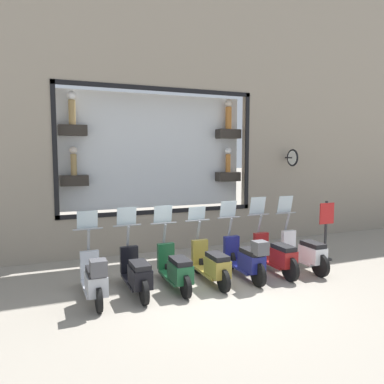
{
  "coord_description": "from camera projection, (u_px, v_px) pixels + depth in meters",
  "views": [
    {
      "loc": [
        -6.68,
        3.17,
        2.77
      ],
      "look_at": [
        1.84,
        -0.32,
        1.84
      ],
      "focal_mm": 35.0,
      "sensor_mm": 36.0,
      "label": 1
    }
  ],
  "objects": [
    {
      "name": "scooter_navy_2",
      "position": [
        246.0,
        258.0,
        8.26
      ],
      "size": [
        1.8,
        0.6,
        1.66
      ],
      "color": "black",
      "rests_on": "ground_plane"
    },
    {
      "name": "scooter_green_4",
      "position": [
        176.0,
        269.0,
        7.69
      ],
      "size": [
        1.79,
        0.6,
        1.63
      ],
      "color": "black",
      "rests_on": "ground_plane"
    },
    {
      "name": "scooter_black_5",
      "position": [
        137.0,
        273.0,
        7.39
      ],
      "size": [
        1.8,
        0.6,
        1.64
      ],
      "color": "black",
      "rests_on": "ground_plane"
    },
    {
      "name": "scooter_silver_6",
      "position": [
        94.0,
        278.0,
        7.01
      ],
      "size": [
        1.79,
        0.61,
        1.61
      ],
      "color": "black",
      "rests_on": "ground_plane"
    },
    {
      "name": "ground_plane",
      "position": [
        212.0,
        291.0,
        7.62
      ],
      "size": [
        120.0,
        120.0,
        0.0
      ],
      "primitive_type": "plane",
      "color": "gray"
    },
    {
      "name": "shop_sign_post",
      "position": [
        326.0,
        228.0,
        9.79
      ],
      "size": [
        0.36,
        0.45,
        1.56
      ],
      "color": "#232326",
      "rests_on": "ground_plane"
    },
    {
      "name": "building_facade",
      "position": [
        157.0,
        57.0,
        10.39
      ],
      "size": [
        1.19,
        36.0,
        10.67
      ],
      "color": "gray",
      "rests_on": "ground_plane"
    },
    {
      "name": "scooter_white_0",
      "position": [
        305.0,
        252.0,
        8.94
      ],
      "size": [
        1.81,
        0.61,
        1.71
      ],
      "color": "black",
      "rests_on": "ground_plane"
    },
    {
      "name": "scooter_olive_3",
      "position": [
        212.0,
        264.0,
        8.0
      ],
      "size": [
        1.8,
        0.61,
        1.56
      ],
      "color": "black",
      "rests_on": "ground_plane"
    },
    {
      "name": "scooter_red_1",
      "position": [
        276.0,
        255.0,
        8.63
      ],
      "size": [
        1.81,
        0.6,
        1.72
      ],
      "color": "black",
      "rests_on": "ground_plane"
    }
  ]
}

